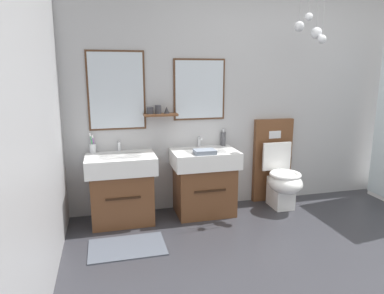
{
  "coord_description": "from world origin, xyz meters",
  "views": [
    {
      "loc": [
        -1.97,
        -1.95,
        1.56
      ],
      "look_at": [
        -1.08,
        1.57,
        0.76
      ],
      "focal_mm": 32.6,
      "sensor_mm": 36.0,
      "label": 1
    }
  ],
  "objects_px": {
    "vanity_sink_left": "(122,187)",
    "folded_hand_towel": "(205,152)",
    "toilet": "(278,174)",
    "toothbrush_cup": "(93,147)",
    "soap_dispenser": "(223,138)",
    "vanity_sink_right": "(204,180)"
  },
  "relations": [
    {
      "from": "vanity_sink_left",
      "to": "folded_hand_towel",
      "type": "bearing_deg",
      "value": -10.37
    },
    {
      "from": "vanity_sink_left",
      "to": "toothbrush_cup",
      "type": "distance_m",
      "value": 0.51
    },
    {
      "from": "vanity_sink_right",
      "to": "toilet",
      "type": "xyz_separation_m",
      "value": [
        0.91,
        0.02,
        -0.0
      ]
    },
    {
      "from": "vanity_sink_left",
      "to": "toothbrush_cup",
      "type": "relative_size",
      "value": 3.42
    },
    {
      "from": "vanity_sink_right",
      "to": "folded_hand_towel",
      "type": "distance_m",
      "value": 0.39
    },
    {
      "from": "toothbrush_cup",
      "to": "soap_dispenser",
      "type": "relative_size",
      "value": 1.09
    },
    {
      "from": "vanity_sink_left",
      "to": "toothbrush_cup",
      "type": "height_order",
      "value": "toothbrush_cup"
    },
    {
      "from": "folded_hand_towel",
      "to": "soap_dispenser",
      "type": "bearing_deg",
      "value": 46.84
    },
    {
      "from": "folded_hand_towel",
      "to": "toothbrush_cup",
      "type": "bearing_deg",
      "value": 163.49
    },
    {
      "from": "soap_dispenser",
      "to": "vanity_sink_right",
      "type": "bearing_deg",
      "value": -146.41
    },
    {
      "from": "vanity_sink_right",
      "to": "soap_dispenser",
      "type": "distance_m",
      "value": 0.54
    },
    {
      "from": "vanity_sink_left",
      "to": "vanity_sink_right",
      "type": "relative_size",
      "value": 1.0
    },
    {
      "from": "vanity_sink_left",
      "to": "toilet",
      "type": "relative_size",
      "value": 0.72
    },
    {
      "from": "toilet",
      "to": "toothbrush_cup",
      "type": "height_order",
      "value": "toilet"
    },
    {
      "from": "soap_dispenser",
      "to": "vanity_sink_left",
      "type": "bearing_deg",
      "value": -170.95
    },
    {
      "from": "toothbrush_cup",
      "to": "vanity_sink_left",
      "type": "bearing_deg",
      "value": -33.08
    },
    {
      "from": "toothbrush_cup",
      "to": "folded_hand_towel",
      "type": "relative_size",
      "value": 0.95
    },
    {
      "from": "toilet",
      "to": "vanity_sink_left",
      "type": "bearing_deg",
      "value": -179.48
    },
    {
      "from": "toilet",
      "to": "soap_dispenser",
      "type": "bearing_deg",
      "value": 164.82
    },
    {
      "from": "vanity_sink_right",
      "to": "toilet",
      "type": "bearing_deg",
      "value": 1.03
    },
    {
      "from": "toilet",
      "to": "soap_dispenser",
      "type": "height_order",
      "value": "toilet"
    },
    {
      "from": "soap_dispenser",
      "to": "folded_hand_towel",
      "type": "height_order",
      "value": "soap_dispenser"
    }
  ]
}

